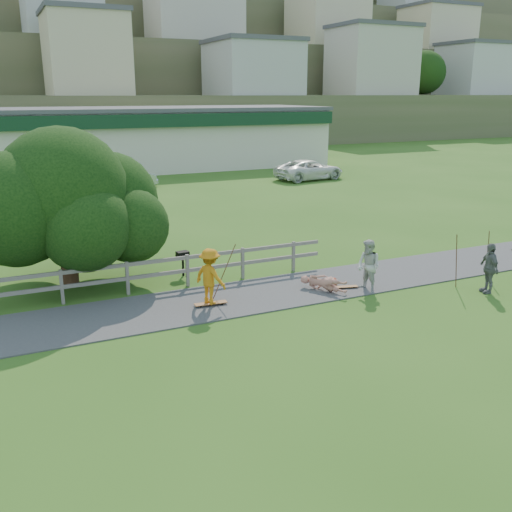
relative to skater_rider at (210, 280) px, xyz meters
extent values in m
plane|color=#2F5A19|center=(1.97, -1.20, -0.86)|extent=(260.00, 260.00, 0.00)
cube|color=#3B3B3D|center=(1.97, 0.30, -0.84)|extent=(34.00, 3.00, 0.04)
cube|color=#66615A|center=(-4.03, 2.10, -0.31)|extent=(0.10, 0.10, 1.10)
cube|color=#66615A|center=(-2.03, 2.10, -0.31)|extent=(0.10, 0.10, 1.10)
cube|color=#66615A|center=(-0.03, 2.10, -0.31)|extent=(0.10, 0.10, 1.10)
cube|color=#66615A|center=(1.97, 2.10, -0.31)|extent=(0.10, 0.10, 1.10)
cube|color=#66615A|center=(3.97, 2.10, -0.31)|extent=(0.10, 0.10, 1.10)
cube|color=#66615A|center=(-2.53, 2.10, 0.14)|extent=(15.00, 0.08, 0.12)
cube|color=#66615A|center=(-2.53, 2.10, -0.31)|extent=(15.00, 0.08, 0.12)
cube|color=beige|center=(5.97, 33.80, 1.54)|extent=(32.00, 10.00, 4.80)
cube|color=#13361F|center=(5.97, 28.60, 3.34)|extent=(32.00, 0.60, 1.00)
cube|color=#4E4E53|center=(5.97, 33.80, 4.09)|extent=(32.50, 10.50, 0.30)
cube|color=#4A5632|center=(1.97, 53.80, 2.14)|extent=(220.00, 14.00, 6.00)
cube|color=beige|center=(1.97, 53.80, 8.64)|extent=(10.00, 9.00, 7.00)
cube|color=#4E4E53|center=(1.97, 53.80, 12.39)|extent=(10.40, 9.40, 0.50)
cube|color=#4A5632|center=(1.97, 66.80, 5.64)|extent=(220.00, 14.00, 13.00)
cube|color=beige|center=(1.97, 66.80, 15.64)|extent=(10.00, 9.00, 7.00)
cube|color=#4A5632|center=(1.97, 79.80, 9.64)|extent=(220.00, 14.00, 21.00)
cube|color=#4A5632|center=(1.97, 92.80, 14.14)|extent=(220.00, 14.00, 30.00)
cube|color=#4A5632|center=(1.97, 106.80, 19.14)|extent=(220.00, 14.00, 40.00)
imported|color=#C27312|center=(0.00, 0.00, 0.00)|extent=(1.08, 1.28, 1.71)
imported|color=#B37363|center=(3.79, -0.29, -0.57)|extent=(1.56, 1.14, 0.58)
imported|color=#BBBBB7|center=(5.12, -0.85, 0.00)|extent=(0.80, 0.94, 1.72)
imported|color=slate|center=(8.57, -2.56, -0.04)|extent=(0.67, 1.04, 1.64)
imported|color=#B4B8BC|center=(2.44, 23.47, -0.11)|extent=(4.72, 2.29, 1.49)
imported|color=white|center=(15.97, 21.70, -0.12)|extent=(5.57, 3.08, 1.48)
sphere|color=#9E1F08|center=(4.39, 0.06, -0.71)|extent=(0.30, 0.30, 0.30)
cylinder|color=#543021|center=(0.60, 0.40, 0.11)|extent=(0.03, 0.03, 1.93)
cylinder|color=#543021|center=(7.95, -1.76, 0.06)|extent=(0.03, 0.03, 1.84)
cylinder|color=#543021|center=(9.70, -1.43, -0.01)|extent=(0.03, 0.03, 1.70)
camera|label=1|loc=(-5.56, -15.25, 5.35)|focal=40.00mm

